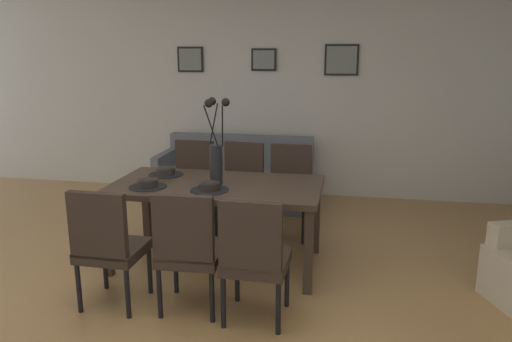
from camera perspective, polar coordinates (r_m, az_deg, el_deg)
ground_plane at (r=3.77m, az=-7.95°, el=-15.79°), size 9.00×9.00×0.00m
back_wall_panel at (r=6.46m, az=1.01°, el=8.87°), size 9.00×0.10×2.60m
dining_table at (r=4.27m, az=-4.61°, el=-2.45°), size 1.80×0.94×0.74m
dining_chair_near_left at (r=3.72m, az=-16.90°, el=-7.99°), size 0.45×0.45×0.92m
dining_chair_near_right at (r=5.28m, az=-7.48°, el=-1.07°), size 0.45×0.45×0.92m
dining_chair_far_left at (r=3.54m, az=-7.86°, el=-8.66°), size 0.46×0.46×0.92m
dining_chair_far_right at (r=5.14m, az=-1.73°, el=-1.37°), size 0.47×0.47×0.92m
dining_chair_mid_left at (r=3.37m, az=-0.23°, el=-9.67°), size 0.45×0.45×0.92m
dining_chair_mid_right at (r=5.02m, az=3.86°, el=-1.74°), size 0.45×0.45×0.92m
centerpiece_vase at (r=4.18m, az=-4.68°, el=2.28°), size 0.21×0.23×0.73m
placemat_near_left at (r=4.23m, az=-12.47°, el=-1.78°), size 0.32×0.32×0.01m
bowl_near_left at (r=4.22m, az=-12.50°, el=-1.29°), size 0.17×0.17×0.07m
placemat_near_right at (r=4.61m, az=-10.41°, el=-0.40°), size 0.32×0.32×0.01m
bowl_near_right at (r=4.60m, az=-10.43°, el=0.05°), size 0.17×0.17×0.07m
placemat_far_left at (r=4.05m, az=-5.42°, el=-2.20°), size 0.32×0.32×0.01m
bowl_far_left at (r=4.04m, az=-5.44°, el=-1.70°), size 0.17×0.17×0.07m
sofa at (r=6.16m, az=-2.33°, el=-1.04°), size 1.87×0.84×0.80m
framed_picture_left at (r=6.61m, az=-7.65°, el=12.74°), size 0.35×0.03×0.33m
framed_picture_center at (r=6.37m, az=0.91°, el=12.82°), size 0.32×0.03×0.28m
framed_picture_right at (r=6.28m, az=9.92°, el=12.61°), size 0.42×0.03×0.38m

